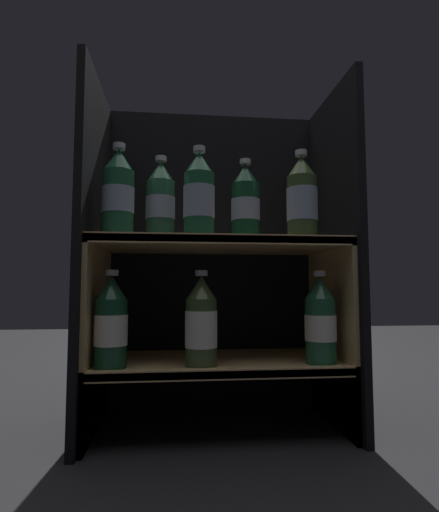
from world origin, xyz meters
TOP-DOWN VIEW (x-y plane):
  - ground_plane at (0.00, 0.00)m, footprint 6.00×6.00m
  - fridge_back_wall at (0.00, 0.34)m, footprint 0.70×0.02m
  - fridge_side_left at (-0.34, 0.17)m, footprint 0.02×0.37m
  - fridge_side_right at (0.34, 0.17)m, footprint 0.02×0.37m
  - shelf_lower at (0.00, 0.16)m, footprint 0.66×0.33m
  - shelf_upper at (0.00, 0.16)m, footprint 0.66×0.33m
  - bottle_upper_front_0 at (-0.26, 0.06)m, footprint 0.08×0.08m
  - bottle_upper_front_1 at (-0.06, 0.06)m, footprint 0.08×0.08m
  - bottle_upper_front_2 at (0.21, 0.06)m, footprint 0.08×0.08m
  - bottle_upper_back_0 at (-0.16, 0.15)m, footprint 0.08×0.08m
  - bottle_upper_back_1 at (0.08, 0.15)m, footprint 0.08×0.08m
  - bottle_lower_front_0 at (-0.27, 0.06)m, footprint 0.08×0.08m
  - bottle_lower_front_1 at (-0.05, 0.06)m, footprint 0.08×0.08m
  - bottle_lower_front_2 at (0.26, 0.06)m, footprint 0.08×0.08m

SIDE VIEW (x-z plane):
  - ground_plane at x=0.00m, z-range 0.00..0.00m
  - shelf_lower at x=0.00m, z-range 0.06..0.25m
  - bottle_lower_front_1 at x=-0.05m, z-range 0.17..0.41m
  - bottle_lower_front_0 at x=-0.27m, z-range 0.17..0.41m
  - bottle_lower_front_2 at x=0.26m, z-range 0.17..0.41m
  - shelf_upper at x=0.00m, z-range 0.12..0.64m
  - fridge_back_wall at x=0.00m, z-range 0.00..0.96m
  - fridge_side_left at x=-0.34m, z-range 0.00..0.96m
  - fridge_side_right at x=0.34m, z-range 0.00..0.96m
  - bottle_upper_front_2 at x=0.21m, z-range 0.50..0.73m
  - bottle_upper_front_1 at x=-0.06m, z-range 0.50..0.73m
  - bottle_upper_front_0 at x=-0.26m, z-range 0.50..0.74m
  - bottle_upper_back_0 at x=-0.16m, z-range 0.50..0.74m
  - bottle_upper_back_1 at x=0.08m, z-range 0.50..0.74m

